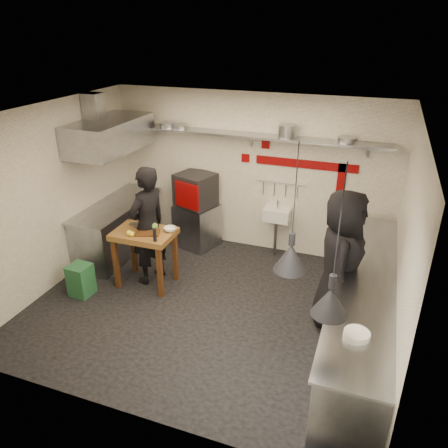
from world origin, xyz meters
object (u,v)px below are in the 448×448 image
(chef_left, at_px, (148,226))
(chef_right, at_px, (341,261))
(green_bin, at_px, (81,280))
(oven_stand, at_px, (197,225))
(combi_oven, at_px, (196,189))
(prep_table, at_px, (146,258))

(chef_left, distance_m, chef_right, 2.94)
(green_bin, distance_m, chef_left, 1.30)
(oven_stand, bearing_deg, chef_right, -11.80)
(chef_right, bearing_deg, oven_stand, 57.31)
(oven_stand, xyz_separation_m, combi_oven, (-0.03, 0.05, 0.69))
(oven_stand, height_order, combi_oven, combi_oven)
(chef_left, bearing_deg, green_bin, -28.34)
(green_bin, distance_m, prep_table, 1.03)
(combi_oven, xyz_separation_m, green_bin, (-0.99, -2.17, -0.84))
(green_bin, xyz_separation_m, prep_table, (0.79, 0.62, 0.21))
(chef_left, height_order, chef_right, chef_right)
(prep_table, bearing_deg, green_bin, -142.82)
(oven_stand, xyz_separation_m, chef_right, (2.71, -1.52, 0.59))
(oven_stand, distance_m, prep_table, 1.51)
(oven_stand, bearing_deg, prep_table, -81.05)
(green_bin, bearing_deg, prep_table, 38.29)
(combi_oven, xyz_separation_m, chef_left, (-0.20, -1.41, -0.14))
(combi_oven, relative_size, chef_left, 0.32)
(oven_stand, relative_size, chef_left, 0.42)
(oven_stand, bearing_deg, combi_oven, 139.56)
(oven_stand, xyz_separation_m, green_bin, (-1.02, -2.12, -0.15))
(chef_left, relative_size, chef_right, 0.97)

